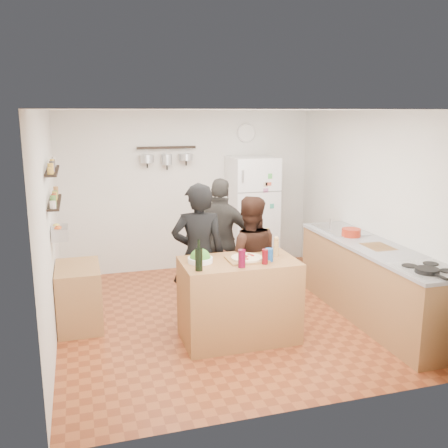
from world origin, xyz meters
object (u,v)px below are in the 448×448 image
object	(u,v)px
salt_canister	(269,255)
red_bowl	(351,232)
prep_island	(239,300)
salad_bowl	(200,260)
fridge	(252,214)
wall_clock	(246,133)
pepper_mill	(276,248)
skillet	(427,271)
person_center	(249,259)
person_left	(199,256)
wine_bottle	(199,260)
counter_run	(373,283)
side_table	(79,296)
person_back	(221,242)

from	to	relation	value
salt_canister	red_bowl	distance (m)	1.56
prep_island	salad_bowl	distance (m)	0.64
fridge	wall_clock	bearing A→B (deg)	90.00
pepper_mill	skillet	world-z (taller)	pepper_mill
salad_bowl	pepper_mill	world-z (taller)	pepper_mill
person_center	prep_island	bearing A→B (deg)	74.66
red_bowl	person_left	bearing A→B (deg)	-177.39
skillet	pepper_mill	bearing A→B (deg)	139.85
pepper_mill	salt_canister	size ratio (longest dim) A/B	1.25
salad_bowl	wine_bottle	distance (m)	0.30
salt_canister	counter_run	distance (m)	1.56
red_bowl	counter_run	bearing A→B (deg)	-84.05
skillet	side_table	distance (m)	3.85
salad_bowl	person_back	xyz separation A→B (m)	(0.54, 1.07, -0.11)
person_center	salad_bowl	bearing A→B (deg)	46.57
salad_bowl	fridge	distance (m)	2.74
red_bowl	person_center	bearing A→B (deg)	-176.22
fridge	red_bowl	bearing A→B (deg)	-68.96
salad_bowl	pepper_mill	distance (m)	0.87
pepper_mill	wall_clock	size ratio (longest dim) A/B	0.58
salad_bowl	salt_canister	size ratio (longest dim) A/B	1.90
prep_island	wine_bottle	world-z (taller)	wine_bottle
salt_canister	counter_run	xyz separation A→B (m)	(1.45, 0.21, -0.53)
person_left	side_table	bearing A→B (deg)	-5.19
prep_island	person_left	bearing A→B (deg)	125.02
salad_bowl	person_center	xyz separation A→B (m)	(0.70, 0.43, -0.17)
wine_bottle	salt_canister	size ratio (longest dim) A/B	1.64
counter_run	skillet	bearing A→B (deg)	-95.43
person_back	fridge	world-z (taller)	fridge
pepper_mill	salt_canister	distance (m)	0.23
skillet	wall_clock	size ratio (longest dim) A/B	0.79
skillet	red_bowl	world-z (taller)	red_bowl
person_left	skillet	bearing A→B (deg)	154.61
pepper_mill	red_bowl	xyz separation A→B (m)	(1.25, 0.52, -0.03)
fridge	skillet	bearing A→B (deg)	-79.03
person_center	fridge	distance (m)	2.05
counter_run	fridge	xyz separation A→B (m)	(-0.75, 2.30, 0.45)
prep_island	counter_run	xyz separation A→B (m)	(1.75, 0.09, -0.01)
salt_canister	counter_run	world-z (taller)	salt_canister
salad_bowl	person_left	distance (m)	0.45
person_left	skillet	xyz separation A→B (m)	(1.98, -1.44, 0.09)
fridge	wall_clock	xyz separation A→B (m)	(0.00, 0.33, 1.25)
person_left	side_table	world-z (taller)	person_left
salad_bowl	pepper_mill	bearing A→B (deg)	0.00
counter_run	skillet	distance (m)	1.17
salad_bowl	red_bowl	world-z (taller)	red_bowl
prep_island	salt_canister	bearing A→B (deg)	-21.80
prep_island	person_back	distance (m)	1.18
salad_bowl	wine_bottle	xyz separation A→B (m)	(-0.08, -0.27, 0.09)
pepper_mill	person_back	distance (m)	1.13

